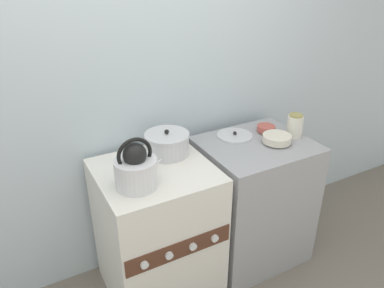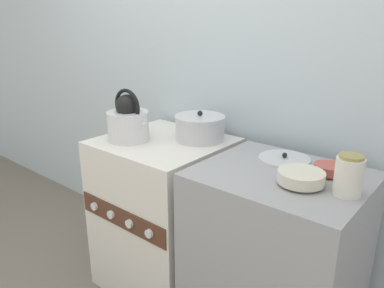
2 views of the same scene
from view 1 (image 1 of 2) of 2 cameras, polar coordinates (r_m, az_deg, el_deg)
name	(u,v)px [view 1 (image 1 of 2)]	position (r m, az deg, el deg)	size (l,w,h in m)	color
wall_back	(126,92)	(2.33, -9.95, 7.88)	(7.00, 0.06, 2.50)	silver
stove	(158,232)	(2.40, -5.26, -13.18)	(0.66, 0.65, 0.90)	silver
counter	(252,201)	(2.68, 9.14, -8.51)	(0.70, 0.60, 0.90)	#99999E
kettle	(136,168)	(1.95, -8.51, -3.70)	(0.28, 0.22, 0.28)	silver
cooking_pot	(167,144)	(2.27, -3.82, 0.05)	(0.27, 0.27, 0.16)	silver
enamel_bowl	(277,139)	(2.47, 12.81, 0.81)	(0.18, 0.18, 0.06)	beige
small_ceramic_bowl	(266,128)	(2.61, 11.22, 2.34)	(0.12, 0.12, 0.05)	#B75147
storage_jar	(295,126)	(2.57, 15.40, 2.71)	(0.10, 0.10, 0.16)	silver
loose_pot_lid	(235,135)	(2.53, 6.53, 1.32)	(0.24, 0.24, 0.03)	silver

